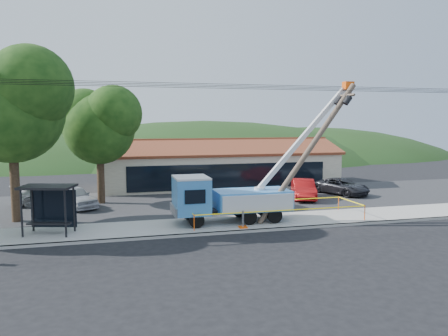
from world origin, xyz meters
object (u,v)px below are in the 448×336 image
utility_truck (229,197)px  car_white (50,205)px  car_dark (341,195)px  bus_shelter (49,198)px  leaning_pole (312,146)px  car_silver (74,209)px  car_red (303,200)px

utility_truck → car_white: 14.92m
car_dark → bus_shelter: bearing=178.7°
bus_shelter → car_dark: (22.26, 7.77, -2.11)m
leaning_pole → bus_shelter: size_ratio=2.75×
leaning_pole → utility_truck: bearing=170.6°
utility_truck → car_dark: (11.99, 7.57, -1.70)m
bus_shelter → car_white: 9.86m
leaning_pole → car_white: leaning_pole is taller
utility_truck → bus_shelter: utility_truck is taller
bus_shelter → leaning_pole: bearing=13.5°
car_silver → car_white: bearing=101.5°
bus_shelter → car_dark: 23.67m
leaning_pole → bus_shelter: bearing=177.6°
car_white → car_dark: bearing=-109.2°
car_white → car_red: bearing=-113.4°
leaning_pole → car_red: leaning_pole is taller
utility_truck → bus_shelter: 10.27m
bus_shelter → car_dark: size_ratio=0.64×
leaning_pole → car_white: (-16.52, 10.19, -4.78)m
car_dark → leaning_pole: bearing=-150.3°
utility_truck → car_dark: utility_truck is taller
car_silver → car_white: (-1.92, 2.13, 0.00)m
utility_truck → leaning_pole: 5.94m
bus_shelter → utility_truck: bearing=17.0°
leaning_pole → car_red: size_ratio=1.80×
utility_truck → car_white: bearing=140.9°
car_red → car_white: (-19.45, 2.90, 0.00)m
bus_shelter → car_silver: 7.74m
utility_truck → car_red: (7.94, 6.45, -1.70)m
car_silver → car_dark: 21.58m
car_red → car_dark: car_red is taller
utility_truck → leaning_pole: bearing=-9.4°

